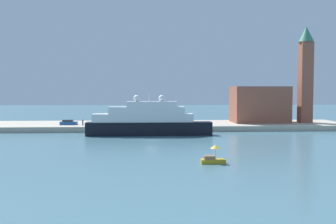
{
  "coord_description": "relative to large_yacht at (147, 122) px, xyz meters",
  "views": [
    {
      "loc": [
        -1.4,
        -85.75,
        10.78
      ],
      "look_at": [
        3.8,
        6.0,
        5.71
      ],
      "focal_mm": 42.8,
      "sensor_mm": 36.0,
      "label": 1
    }
  ],
  "objects": [
    {
      "name": "person_figure",
      "position": [
        -17.05,
        11.81,
        -1.11
      ],
      "size": [
        0.36,
        0.36,
        1.65
      ],
      "color": "#334C8C",
      "rests_on": "quay_dock"
    },
    {
      "name": "ground",
      "position": [
        0.91,
        -8.95,
        -3.3
      ],
      "size": [
        400.0,
        400.0,
        0.0
      ],
      "primitive_type": "plane",
      "color": "slate"
    },
    {
      "name": "mooring_bollard",
      "position": [
        7.48,
        8.15,
        -1.57
      ],
      "size": [
        0.52,
        0.52,
        0.6
      ],
      "primitive_type": "cylinder",
      "color": "black",
      "rests_on": "quay_dock"
    },
    {
      "name": "harbor_building",
      "position": [
        32.5,
        19.18,
        3.31
      ],
      "size": [
        15.62,
        10.26,
        10.36
      ],
      "primitive_type": "cube",
      "color": "#93513D",
      "rests_on": "quay_dock"
    },
    {
      "name": "large_yacht",
      "position": [
        0.0,
        0.0,
        0.0
      ],
      "size": [
        29.71,
        3.71,
        11.54
      ],
      "color": "black",
      "rests_on": "ground"
    },
    {
      "name": "quay_dock",
      "position": [
        0.91,
        17.71,
        -2.58
      ],
      "size": [
        110.0,
        21.31,
        1.43
      ],
      "primitive_type": "cube",
      "color": "#B7AD99",
      "rests_on": "ground"
    },
    {
      "name": "parked_car",
      "position": [
        -21.1,
        13.61,
        -1.28
      ],
      "size": [
        4.55,
        1.79,
        1.37
      ],
      "color": "#1E4C99",
      "rests_on": "quay_dock"
    },
    {
      "name": "bell_tower",
      "position": [
        45.22,
        17.42,
        12.98
      ],
      "size": [
        4.38,
        4.38,
        27.41
      ],
      "color": "#93513D",
      "rests_on": "quay_dock"
    },
    {
      "name": "small_motorboat",
      "position": [
        9.39,
        -36.85,
        -2.43
      ],
      "size": [
        3.56,
        1.59,
        2.74
      ],
      "color": "#B7991E",
      "rests_on": "ground"
    }
  ]
}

